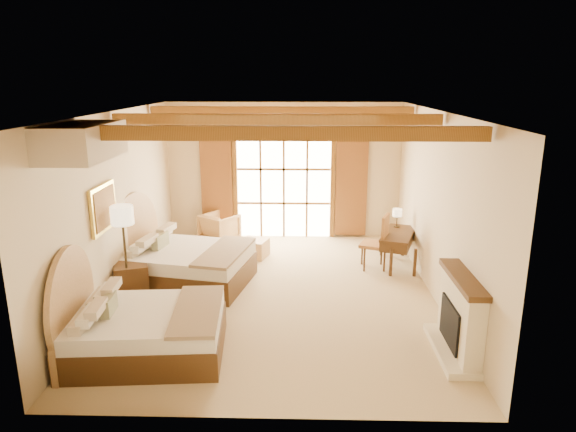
{
  "coord_description": "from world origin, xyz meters",
  "views": [
    {
      "loc": [
        0.41,
        -8.51,
        3.74
      ],
      "look_at": [
        0.18,
        0.2,
        1.38
      ],
      "focal_mm": 32.0,
      "sensor_mm": 36.0,
      "label": 1
    }
  ],
  "objects_px": {
    "desk": "(398,248)",
    "bed_far": "(178,261)",
    "nightstand": "(132,282)",
    "bed_near": "(135,326)",
    "armchair": "(220,228)"
  },
  "relations": [
    {
      "from": "bed_far",
      "to": "desk",
      "type": "xyz_separation_m",
      "value": [
        4.26,
        1.07,
        -0.07
      ]
    },
    {
      "from": "bed_far",
      "to": "desk",
      "type": "relative_size",
      "value": 1.81
    },
    {
      "from": "bed_near",
      "to": "armchair",
      "type": "bearing_deg",
      "value": 81.2
    },
    {
      "from": "bed_near",
      "to": "desk",
      "type": "bearing_deg",
      "value": 35.78
    },
    {
      "from": "desk",
      "to": "bed_far",
      "type": "bearing_deg",
      "value": -147.0
    },
    {
      "from": "nightstand",
      "to": "armchair",
      "type": "xyz_separation_m",
      "value": [
        1.01,
        3.29,
        0.01
      ]
    },
    {
      "from": "armchair",
      "to": "desk",
      "type": "relative_size",
      "value": 0.53
    },
    {
      "from": "bed_near",
      "to": "bed_far",
      "type": "bearing_deg",
      "value": 85.49
    },
    {
      "from": "bed_far",
      "to": "nightstand",
      "type": "height_order",
      "value": "bed_far"
    },
    {
      "from": "desk",
      "to": "nightstand",
      "type": "bearing_deg",
      "value": -140.39
    },
    {
      "from": "desk",
      "to": "bed_near",
      "type": "bearing_deg",
      "value": -120.79
    },
    {
      "from": "bed_far",
      "to": "nightstand",
      "type": "distance_m",
      "value": 1.01
    },
    {
      "from": "armchair",
      "to": "bed_far",
      "type": "bearing_deg",
      "value": 116.57
    },
    {
      "from": "bed_far",
      "to": "armchair",
      "type": "relative_size",
      "value": 3.38
    },
    {
      "from": "bed_near",
      "to": "desk",
      "type": "distance_m",
      "value": 5.59
    }
  ]
}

